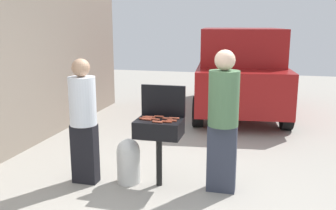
% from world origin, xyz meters
% --- Properties ---
extents(ground_plane, '(24.00, 24.00, 0.00)m').
position_xyz_m(ground_plane, '(0.00, 0.00, 0.00)').
color(ground_plane, '#9E998E').
extents(house_wall_side, '(0.24, 8.00, 3.05)m').
position_xyz_m(house_wall_side, '(-2.88, 1.00, 1.52)').
color(house_wall_side, gray).
rests_on(house_wall_side, ground).
extents(bbq_grill, '(0.60, 0.44, 0.91)m').
position_xyz_m(bbq_grill, '(-0.16, 0.19, 0.77)').
color(bbq_grill, black).
rests_on(bbq_grill, ground).
extents(grill_lid_open, '(0.60, 0.05, 0.42)m').
position_xyz_m(grill_lid_open, '(-0.16, 0.41, 1.12)').
color(grill_lid_open, black).
rests_on(grill_lid_open, bbq_grill).
extents(hot_dog_0, '(0.13, 0.04, 0.03)m').
position_xyz_m(hot_dog_0, '(-0.20, 0.16, 0.92)').
color(hot_dog_0, '#B74C33').
rests_on(hot_dog_0, bbq_grill).
extents(hot_dog_1, '(0.13, 0.03, 0.03)m').
position_xyz_m(hot_dog_1, '(-0.19, 0.31, 0.92)').
color(hot_dog_1, '#B74C33').
rests_on(hot_dog_1, bbq_grill).
extents(hot_dog_2, '(0.13, 0.04, 0.03)m').
position_xyz_m(hot_dog_2, '(-0.28, 0.19, 0.92)').
color(hot_dog_2, '#B74C33').
rests_on(hot_dog_2, bbq_grill).
extents(hot_dog_3, '(0.13, 0.03, 0.03)m').
position_xyz_m(hot_dog_3, '(0.03, 0.27, 0.92)').
color(hot_dog_3, '#C6593D').
rests_on(hot_dog_3, bbq_grill).
extents(hot_dog_4, '(0.13, 0.04, 0.03)m').
position_xyz_m(hot_dog_4, '(0.03, 0.14, 0.92)').
color(hot_dog_4, '#B74C33').
rests_on(hot_dog_4, bbq_grill).
extents(hot_dog_5, '(0.13, 0.04, 0.03)m').
position_xyz_m(hot_dog_5, '(-0.30, 0.12, 0.92)').
color(hot_dog_5, '#B74C33').
rests_on(hot_dog_5, bbq_grill).
extents(hot_dog_6, '(0.13, 0.04, 0.03)m').
position_xyz_m(hot_dog_6, '(-0.33, 0.23, 0.92)').
color(hot_dog_6, '#C6593D').
rests_on(hot_dog_6, bbq_grill).
extents(hot_dog_7, '(0.13, 0.03, 0.03)m').
position_xyz_m(hot_dog_7, '(-0.34, 0.15, 0.92)').
color(hot_dog_7, '#B74C33').
rests_on(hot_dog_7, bbq_grill).
extents(hot_dog_8, '(0.13, 0.04, 0.03)m').
position_xyz_m(hot_dog_8, '(-0.13, 0.04, 0.92)').
color(hot_dog_8, '#C6593D').
rests_on(hot_dog_8, bbq_grill).
extents(hot_dog_9, '(0.13, 0.03, 0.03)m').
position_xyz_m(hot_dog_9, '(-0.02, 0.07, 0.92)').
color(hot_dog_9, '#AD4228').
rests_on(hot_dog_9, bbq_grill).
extents(hot_dog_10, '(0.13, 0.03, 0.03)m').
position_xyz_m(hot_dog_10, '(-0.30, 0.26, 0.92)').
color(hot_dog_10, '#B74C33').
rests_on(hot_dog_10, bbq_grill).
extents(hot_dog_11, '(0.13, 0.03, 0.03)m').
position_xyz_m(hot_dog_11, '(-0.05, 0.24, 0.92)').
color(hot_dog_11, '#C6593D').
rests_on(hot_dog_11, bbq_grill).
extents(propane_tank, '(0.32, 0.32, 0.62)m').
position_xyz_m(propane_tank, '(-0.59, 0.18, 0.32)').
color(propane_tank, silver).
rests_on(propane_tank, ground).
extents(person_left, '(0.36, 0.36, 1.69)m').
position_xyz_m(person_left, '(-1.16, 0.05, 0.92)').
color(person_left, black).
rests_on(person_left, ground).
extents(person_right, '(0.38, 0.38, 1.83)m').
position_xyz_m(person_right, '(0.67, 0.24, 0.99)').
color(person_right, '#333847').
rests_on(person_right, ground).
extents(parked_minivan, '(2.44, 4.59, 2.02)m').
position_xyz_m(parked_minivan, '(0.58, 4.80, 1.03)').
color(parked_minivan, maroon).
rests_on(parked_minivan, ground).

